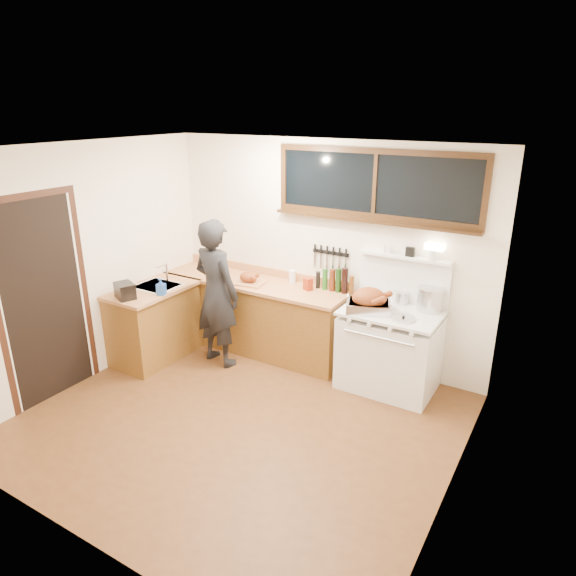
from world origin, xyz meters
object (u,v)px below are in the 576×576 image
Objects in this scene: vintage_stove at (390,347)px; cutting_board at (249,279)px; roast_turkey at (369,301)px; man at (216,293)px.

vintage_stove reaches higher than cutting_board.
roast_turkey is (-0.22, -0.13, 0.53)m from vintage_stove.
cutting_board is at bearing -178.03° from vintage_stove.
man is 1.78m from roast_turkey.
man reaches higher than roast_turkey.
roast_turkey is (1.74, 0.37, 0.13)m from man.
cutting_board is at bearing 70.62° from man.
man reaches higher than vintage_stove.
vintage_stove is at bearing 1.97° from cutting_board.
man is at bearing -109.38° from cutting_board.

